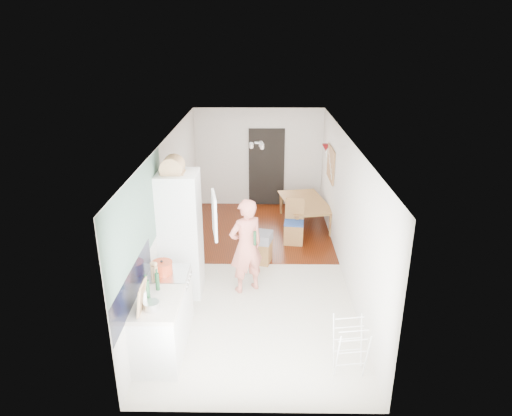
{
  "coord_description": "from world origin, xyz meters",
  "views": [
    {
      "loc": [
        0.07,
        -7.67,
        4.24
      ],
      "look_at": [
        -0.03,
        0.2,
        1.17
      ],
      "focal_mm": 32.0,
      "sensor_mm": 36.0,
      "label": 1
    }
  ],
  "objects_px": {
    "person": "(246,238)",
    "drying_rack": "(350,348)",
    "dining_table": "(306,215)",
    "stool": "(262,251)",
    "dining_chair": "(294,222)"
  },
  "relations": [
    {
      "from": "drying_rack",
      "to": "person",
      "type": "bearing_deg",
      "value": 117.07
    },
    {
      "from": "dining_chair",
      "to": "stool",
      "type": "height_order",
      "value": "dining_chair"
    },
    {
      "from": "stool",
      "to": "drying_rack",
      "type": "relative_size",
      "value": 0.6
    },
    {
      "from": "person",
      "to": "dining_chair",
      "type": "relative_size",
      "value": 2.09
    },
    {
      "from": "stool",
      "to": "person",
      "type": "bearing_deg",
      "value": -104.51
    },
    {
      "from": "person",
      "to": "dining_table",
      "type": "relative_size",
      "value": 1.41
    },
    {
      "from": "dining_table",
      "to": "person",
      "type": "bearing_deg",
      "value": 145.23
    },
    {
      "from": "dining_table",
      "to": "stool",
      "type": "height_order",
      "value": "dining_table"
    },
    {
      "from": "person",
      "to": "dining_chair",
      "type": "distance_m",
      "value": 2.19
    },
    {
      "from": "person",
      "to": "drying_rack",
      "type": "bearing_deg",
      "value": 95.74
    },
    {
      "from": "dining_table",
      "to": "drying_rack",
      "type": "xyz_separation_m",
      "value": [
        0.13,
        -4.94,
        0.13
      ]
    },
    {
      "from": "stool",
      "to": "drying_rack",
      "type": "height_order",
      "value": "drying_rack"
    },
    {
      "from": "dining_table",
      "to": "drying_rack",
      "type": "distance_m",
      "value": 4.95
    },
    {
      "from": "stool",
      "to": "dining_chair",
      "type": "bearing_deg",
      "value": 52.48
    },
    {
      "from": "person",
      "to": "dining_table",
      "type": "height_order",
      "value": "person"
    }
  ]
}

